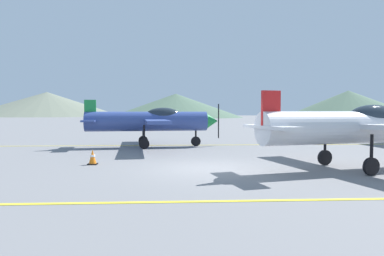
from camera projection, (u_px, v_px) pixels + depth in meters
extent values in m
plane|color=slate|center=(209.00, 169.00, 12.54)|extent=(400.00, 400.00, 0.00)
cube|color=yellow|center=(230.00, 201.00, 7.93)|extent=(80.00, 0.16, 0.01)
cube|color=yellow|center=(194.00, 145.00, 21.38)|extent=(80.00, 0.16, 0.01)
cylinder|color=silver|center=(351.00, 127.00, 12.26)|extent=(7.14, 2.76, 1.14)
ellipsoid|color=#1E2833|center=(373.00, 118.00, 12.51)|extent=(2.24, 1.39, 0.94)
cube|color=silver|center=(361.00, 126.00, 12.37)|extent=(3.24, 9.16, 0.17)
cube|color=silver|center=(271.00, 127.00, 11.33)|extent=(1.34, 2.80, 0.10)
cube|color=red|center=(271.00, 110.00, 11.30)|extent=(0.67, 0.27, 1.25)
cylinder|color=black|center=(372.00, 150.00, 11.14)|extent=(0.10, 0.10, 1.04)
cylinder|color=black|center=(371.00, 166.00, 11.16)|extent=(0.59, 0.26, 0.58)
cylinder|color=black|center=(325.00, 144.00, 13.32)|extent=(0.10, 0.10, 1.04)
cylinder|color=black|center=(325.00, 158.00, 13.35)|extent=(0.59, 0.26, 0.58)
cylinder|color=#33478C|center=(147.00, 121.00, 20.27)|extent=(7.15, 1.89, 1.14)
cone|color=#1E8C3F|center=(212.00, 121.00, 20.91)|extent=(0.83, 1.04, 0.97)
cube|color=black|center=(219.00, 121.00, 20.98)|extent=(0.05, 0.13, 2.08)
ellipsoid|color=#1E2833|center=(163.00, 115.00, 20.41)|extent=(2.17, 1.15, 0.94)
cube|color=#33478C|center=(154.00, 120.00, 20.34)|extent=(2.12, 9.21, 0.17)
cube|color=#33478C|center=(90.00, 121.00, 19.74)|extent=(1.01, 2.76, 0.10)
cube|color=#1E8C3F|center=(90.00, 111.00, 19.72)|extent=(0.66, 0.19, 1.25)
cylinder|color=black|center=(196.00, 133.00, 20.78)|extent=(0.10, 0.10, 1.04)
cylinder|color=black|center=(196.00, 141.00, 20.80)|extent=(0.59, 0.19, 0.58)
cylinder|color=black|center=(144.00, 134.00, 19.14)|extent=(0.10, 0.10, 1.04)
cylinder|color=black|center=(144.00, 144.00, 19.17)|extent=(0.59, 0.19, 0.58)
cylinder|color=black|center=(143.00, 132.00, 21.40)|extent=(0.10, 0.10, 1.04)
cylinder|color=black|center=(143.00, 140.00, 21.42)|extent=(0.59, 0.19, 0.58)
cube|color=white|center=(298.00, 131.00, 25.04)|extent=(4.62, 3.74, 0.75)
cube|color=black|center=(299.00, 122.00, 25.10)|extent=(2.88, 2.59, 0.55)
cylinder|color=black|center=(275.00, 136.00, 25.01)|extent=(0.66, 0.52, 0.64)
cylinder|color=black|center=(295.00, 137.00, 23.52)|extent=(0.66, 0.52, 0.64)
cylinder|color=black|center=(300.00, 135.00, 26.60)|extent=(0.66, 0.52, 0.64)
cylinder|color=black|center=(321.00, 136.00, 25.11)|extent=(0.66, 0.52, 0.64)
cube|color=black|center=(93.00, 164.00, 13.50)|extent=(0.36, 0.36, 0.04)
cone|color=orange|center=(93.00, 157.00, 13.48)|extent=(0.29, 0.29, 0.55)
cylinder|color=white|center=(93.00, 156.00, 13.48)|extent=(0.20, 0.20, 0.08)
cone|color=slate|center=(47.00, 104.00, 167.92)|extent=(71.56, 71.56, 11.81)
cone|color=#4C6651|center=(176.00, 106.00, 133.04)|extent=(51.56, 51.56, 9.14)
cone|color=#4C6651|center=(348.00, 104.00, 155.81)|extent=(55.99, 55.99, 11.80)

